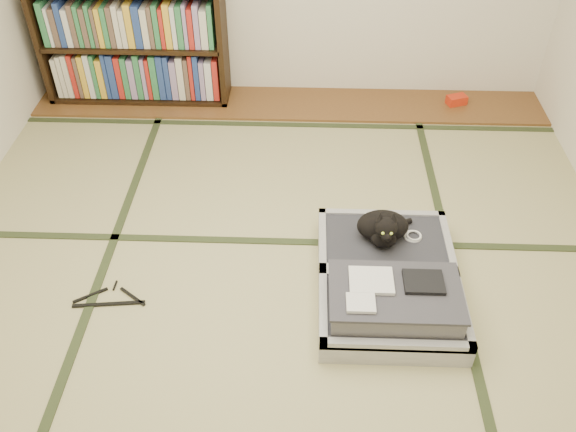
{
  "coord_description": "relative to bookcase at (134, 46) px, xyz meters",
  "views": [
    {
      "loc": [
        0.14,
        -2.26,
        2.51
      ],
      "look_at": [
        0.05,
        0.35,
        0.25
      ],
      "focal_mm": 38.0,
      "sensor_mm": 36.0,
      "label": 1
    }
  ],
  "objects": [
    {
      "name": "cat",
      "position": [
        1.78,
        -1.79,
        -0.21
      ],
      "size": [
        0.33,
        0.34,
        0.27
      ],
      "color": "black",
      "rests_on": "suitcase"
    },
    {
      "name": "bookcase",
      "position": [
        0.0,
        0.0,
        0.0
      ],
      "size": [
        1.41,
        0.32,
        0.92
      ],
      "color": "black",
      "rests_on": "wood_strip"
    },
    {
      "name": "tatami_borders",
      "position": [
        1.19,
        -1.57,
        -0.45
      ],
      "size": [
        4.0,
        4.5,
        0.01
      ],
      "color": "#2D381E",
      "rests_on": "ground"
    },
    {
      "name": "hanger",
      "position": [
        0.29,
        -2.17,
        -0.44
      ],
      "size": [
        0.4,
        0.2,
        0.01
      ],
      "color": "black",
      "rests_on": "floor"
    },
    {
      "name": "room_shell",
      "position": [
        1.19,
        -2.07,
        1.01
      ],
      "size": [
        4.5,
        4.5,
        4.5
      ],
      "color": "white",
      "rests_on": "ground"
    },
    {
      "name": "cable_coil",
      "position": [
        1.96,
        -1.76,
        -0.3
      ],
      "size": [
        0.1,
        0.1,
        0.02
      ],
      "color": "white",
      "rests_on": "suitcase"
    },
    {
      "name": "red_item",
      "position": [
        2.52,
        -0.04,
        -0.4
      ],
      "size": [
        0.17,
        0.14,
        0.07
      ],
      "primitive_type": "cube",
      "rotation": [
        0.0,
        0.0,
        0.35
      ],
      "color": "red",
      "rests_on": "wood_strip"
    },
    {
      "name": "wood_strip",
      "position": [
        1.19,
        -0.07,
        -0.44
      ],
      "size": [
        4.0,
        0.5,
        0.02
      ],
      "primitive_type": "cube",
      "color": "brown",
      "rests_on": "ground"
    },
    {
      "name": "suitcase",
      "position": [
        1.79,
        -2.08,
        -0.35
      ],
      "size": [
        0.75,
        1.0,
        0.29
      ],
      "color": "#B5B4BA",
      "rests_on": "floor"
    },
    {
      "name": "floor",
      "position": [
        1.19,
        -2.07,
        -0.45
      ],
      "size": [
        4.5,
        4.5,
        0.0
      ],
      "primitive_type": "plane",
      "color": "tan",
      "rests_on": "ground"
    }
  ]
}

